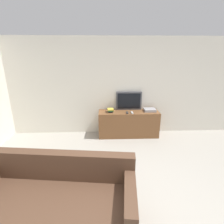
# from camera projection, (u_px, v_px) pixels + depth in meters

# --- Properties ---
(wall_back) EXTENTS (9.00, 0.06, 2.60)m
(wall_back) POSITION_uv_depth(u_px,v_px,m) (120.00, 87.00, 4.75)
(wall_back) COLOR silver
(wall_back) RESTS_ON ground_plane
(tv_stand) EXTENTS (1.61, 0.48, 0.70)m
(tv_stand) POSITION_uv_depth(u_px,v_px,m) (128.00, 124.00, 4.78)
(tv_stand) COLOR brown
(tv_stand) RESTS_ON ground_plane
(television) EXTENTS (0.70, 0.09, 0.50)m
(television) POSITION_uv_depth(u_px,v_px,m) (129.00, 101.00, 4.78)
(television) COLOR #4C4C51
(television) RESTS_ON tv_stand
(couch) EXTENTS (2.14, 1.10, 0.87)m
(couch) POSITION_uv_depth(u_px,v_px,m) (56.00, 204.00, 2.27)
(couch) COLOR #4C3323
(couch) RESTS_ON ground_plane
(book_stack) EXTENTS (0.17, 0.19, 0.10)m
(book_stack) POSITION_uv_depth(u_px,v_px,m) (111.00, 110.00, 4.60)
(book_stack) COLOR black
(book_stack) RESTS_ON tv_stand
(remote_on_stand) EXTENTS (0.05, 0.14, 0.02)m
(remote_on_stand) POSITION_uv_depth(u_px,v_px,m) (127.00, 113.00, 4.55)
(remote_on_stand) COLOR #2D2D2D
(remote_on_stand) RESTS_ON tv_stand
(remote_secondary) EXTENTS (0.06, 0.17, 0.02)m
(remote_secondary) POSITION_uv_depth(u_px,v_px,m) (132.00, 113.00, 4.55)
(remote_secondary) COLOR #B7B7B7
(remote_secondary) RESTS_ON tv_stand
(set_top_box) EXTENTS (0.31, 0.25, 0.07)m
(set_top_box) POSITION_uv_depth(u_px,v_px,m) (150.00, 110.00, 4.70)
(set_top_box) COLOR #99999E
(set_top_box) RESTS_ON tv_stand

